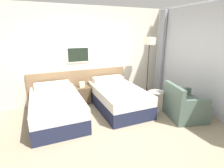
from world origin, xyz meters
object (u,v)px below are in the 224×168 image
Objects in this scene: floor_lamp at (149,47)px; armchair at (184,107)px; side_table at (156,98)px; bed_near_door at (56,107)px; bed_near_window at (118,97)px; nightstand at (82,94)px.

floor_lamp is 2.03m from armchair.
armchair is (0.39, -0.59, -0.09)m from side_table.
bed_near_door is at bearing 82.34° from armchair.
floor_lamp reaches higher than bed_near_window.
side_table is at bearing -34.20° from bed_near_window.
bed_near_door and bed_near_window have the same top height.
bed_near_door is 2.49m from side_table.
bed_near_window is 3.65× the size of side_table.
nightstand is 2.75m from armchair.
bed_near_window is at bearing -160.83° from floor_lamp.
nightstand is 2.07m from side_table.
side_table is (2.42, -0.56, 0.07)m from bed_near_door.
bed_near_door is 1.08m from nightstand.
floor_lamp is (2.81, 0.42, 1.27)m from bed_near_door.
armchair is at bearing -89.62° from floor_lamp.
armchair reaches higher than bed_near_window.
bed_near_window is 3.11× the size of nightstand.
floor_lamp is (2.01, -0.30, 1.32)m from nightstand.
bed_near_door is 1.00× the size of bed_near_window.
nightstand is (-0.80, 0.72, -0.04)m from bed_near_window.
bed_near_window is at bearing 145.80° from side_table.
bed_near_door is at bearing -171.50° from floor_lamp.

